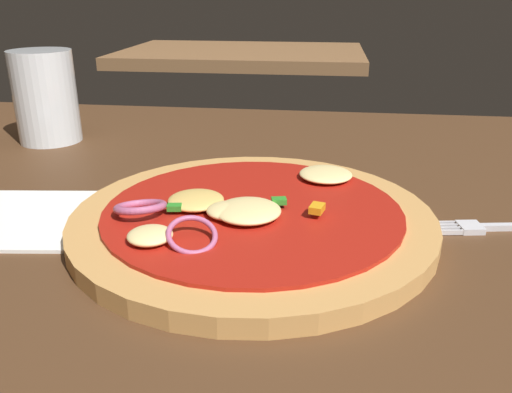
% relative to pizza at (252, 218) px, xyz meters
% --- Properties ---
extents(dining_table, '(1.36, 0.89, 0.03)m').
position_rel_pizza_xyz_m(dining_table, '(0.01, -0.01, -0.03)').
color(dining_table, '#4C301C').
rests_on(dining_table, ground).
extents(pizza, '(0.29, 0.29, 0.03)m').
position_rel_pizza_xyz_m(pizza, '(0.00, 0.00, 0.00)').
color(pizza, tan).
rests_on(pizza, dining_table).
extents(beer_glass, '(0.08, 0.08, 0.11)m').
position_rel_pizza_xyz_m(beer_glass, '(-0.29, 0.22, 0.04)').
color(beer_glass, silver).
rests_on(beer_glass, dining_table).
extents(napkin, '(0.16, 0.14, 0.00)m').
position_rel_pizza_xyz_m(napkin, '(-0.20, -0.01, -0.01)').
color(napkin, white).
rests_on(napkin, dining_table).
extents(background_table, '(0.73, 0.51, 0.03)m').
position_rel_pizza_xyz_m(background_table, '(-0.20, 1.26, -0.03)').
color(background_table, brown).
rests_on(background_table, ground).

